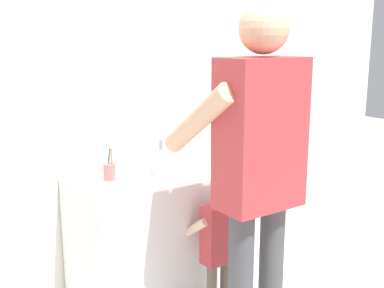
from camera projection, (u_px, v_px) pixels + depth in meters
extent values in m
cube|color=silver|center=(149.00, 77.00, 3.08)|extent=(4.40, 0.08, 2.70)
cube|color=white|center=(178.00, 234.00, 3.03)|extent=(1.29, 0.54, 0.81)
cylinder|color=white|center=(180.00, 163.00, 2.92)|extent=(0.33, 0.33, 0.11)
cylinder|color=silver|center=(180.00, 162.00, 2.92)|extent=(0.27, 0.27, 0.09)
cylinder|color=#B7BABF|center=(161.00, 151.00, 3.08)|extent=(0.03, 0.03, 0.18)
cylinder|color=#B7BABF|center=(166.00, 140.00, 3.02)|extent=(0.02, 0.12, 0.02)
cylinder|color=#B7BABF|center=(151.00, 162.00, 3.06)|extent=(0.04, 0.04, 0.05)
cylinder|color=#B7BABF|center=(170.00, 159.00, 3.13)|extent=(0.04, 0.04, 0.05)
cylinder|color=#D86666|center=(110.00, 172.00, 2.76)|extent=(0.07, 0.07, 0.09)
cylinder|color=blue|center=(108.00, 162.00, 2.76)|extent=(0.03, 0.01, 0.17)
cube|color=white|center=(108.00, 146.00, 2.74)|extent=(0.01, 0.02, 0.02)
cylinder|color=orange|center=(112.00, 163.00, 2.75)|extent=(0.02, 0.03, 0.17)
cube|color=white|center=(111.00, 147.00, 2.73)|extent=(0.01, 0.02, 0.02)
cube|color=#B7383D|center=(219.00, 234.00, 2.67)|extent=(0.19, 0.11, 0.33)
sphere|color=beige|center=(220.00, 194.00, 2.62)|extent=(0.11, 0.11, 0.11)
cylinder|color=beige|center=(195.00, 228.00, 2.68)|extent=(0.05, 0.23, 0.18)
cylinder|color=beige|center=(224.00, 220.00, 2.79)|extent=(0.05, 0.23, 0.18)
cylinder|color=#47474C|center=(271.00, 278.00, 2.48)|extent=(0.12, 0.12, 0.81)
cube|color=#B7383D|center=(261.00, 134.00, 2.26)|extent=(0.40, 0.23, 0.70)
sphere|color=#D8A884|center=(264.00, 28.00, 2.15)|extent=(0.23, 0.23, 0.23)
cylinder|color=#D8A884|center=(198.00, 120.00, 2.27)|extent=(0.10, 0.49, 0.38)
cylinder|color=#D8A884|center=(268.00, 112.00, 2.52)|extent=(0.10, 0.49, 0.38)
cylinder|color=orange|center=(244.00, 141.00, 2.70)|extent=(0.01, 0.14, 0.03)
cube|color=white|center=(235.00, 136.00, 2.76)|extent=(0.01, 0.02, 0.02)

